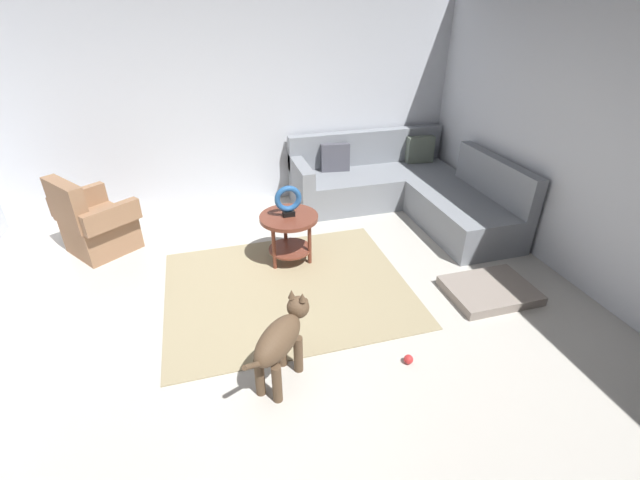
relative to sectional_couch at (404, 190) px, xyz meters
name	(u,v)px	position (x,y,z in m)	size (l,w,h in m)	color
ground_plane	(288,343)	(-1.99, -2.02, -0.34)	(6.00, 6.00, 0.10)	beige
wall_back	(234,100)	(-1.99, 0.92, 1.06)	(6.00, 0.12, 2.70)	silver
wall_right	(625,151)	(0.95, -2.02, 1.06)	(0.12, 6.00, 2.70)	silver
area_rug	(288,288)	(-1.84, -1.32, -0.28)	(2.30, 1.90, 0.01)	tan
sectional_couch	(404,190)	(0.00, 0.00, 0.00)	(2.20, 2.25, 0.88)	gray
armchair	(95,225)	(-3.69, -0.05, 0.03)	(0.96, 1.00, 0.88)	#936B4C
side_table	(289,226)	(-1.70, -0.84, 0.13)	(0.60, 0.60, 0.54)	brown
torus_sculpture	(288,200)	(-1.70, -0.84, 0.42)	(0.28, 0.08, 0.33)	black
dog_bed_mat	(490,290)	(-0.01, -1.94, -0.24)	(0.80, 0.60, 0.09)	gray
dog	(281,339)	(-2.10, -2.41, 0.09)	(0.60, 0.67, 0.63)	brown
dog_toy_ball	(408,359)	(-1.14, -2.54, -0.25)	(0.07, 0.07, 0.07)	red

